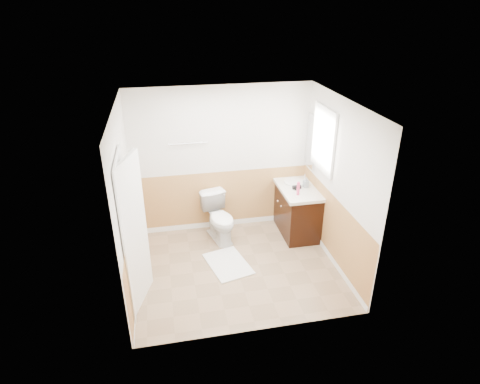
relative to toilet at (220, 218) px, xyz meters
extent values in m
plane|color=#8C7051|center=(0.12, -0.88, -0.39)|extent=(3.00, 3.00, 0.00)
plane|color=white|center=(0.12, -0.88, 2.11)|extent=(3.00, 3.00, 0.00)
plane|color=silver|center=(0.12, 0.42, 0.86)|extent=(3.00, 0.00, 3.00)
plane|color=silver|center=(0.12, -2.18, 0.86)|extent=(3.00, 0.00, 3.00)
plane|color=silver|center=(-1.38, -0.88, 0.86)|extent=(0.00, 3.00, 3.00)
plane|color=silver|center=(1.62, -0.88, 0.86)|extent=(0.00, 3.00, 3.00)
plane|color=tan|center=(0.12, 0.41, 0.11)|extent=(3.00, 0.00, 3.00)
plane|color=tan|center=(0.12, -2.17, 0.11)|extent=(3.00, 0.00, 3.00)
plane|color=tan|center=(-1.37, -0.88, 0.11)|extent=(0.00, 2.60, 2.60)
plane|color=tan|center=(1.61, -0.88, 0.11)|extent=(0.00, 2.60, 2.60)
imported|color=white|center=(0.00, 0.00, 0.00)|extent=(0.61, 0.85, 0.78)
cube|color=silver|center=(0.00, -0.78, -0.38)|extent=(0.73, 0.91, 0.02)
cube|color=black|center=(1.33, 0.00, 0.01)|extent=(0.55, 1.10, 0.80)
sphere|color=silver|center=(1.03, -0.10, 0.16)|extent=(0.03, 0.03, 0.03)
sphere|color=silver|center=(1.03, 0.10, 0.16)|extent=(0.03, 0.03, 0.03)
cube|color=beige|center=(1.32, 0.00, 0.44)|extent=(0.60, 1.15, 0.05)
cylinder|color=silver|center=(1.33, 0.15, 0.47)|extent=(0.36, 0.36, 0.02)
cylinder|color=white|center=(1.51, 0.15, 0.53)|extent=(0.02, 0.02, 0.14)
cylinder|color=#DE3967|center=(1.23, -0.31, 0.57)|extent=(0.05, 0.05, 0.22)
imported|color=gray|center=(1.45, -0.06, 0.55)|extent=(0.09, 0.09, 0.18)
cylinder|color=black|center=(1.28, -0.10, 0.50)|extent=(0.14, 0.07, 0.07)
cylinder|color=black|center=(1.25, -0.14, 0.47)|extent=(0.03, 0.03, 0.07)
cube|color=silver|center=(1.59, 0.22, 1.16)|extent=(0.02, 0.35, 0.90)
cube|color=white|center=(1.59, -0.29, 1.36)|extent=(0.04, 0.80, 1.00)
cube|color=white|center=(1.60, -0.29, 1.36)|extent=(0.01, 0.70, 0.90)
cube|color=white|center=(-1.28, -1.33, 0.63)|extent=(0.29, 0.78, 2.04)
cube|color=white|center=(-1.36, -1.33, 0.64)|extent=(0.02, 0.92, 2.10)
sphere|color=silver|center=(-1.22, -1.00, 0.56)|extent=(0.06, 0.06, 0.06)
cylinder|color=silver|center=(-0.43, 0.37, 1.21)|extent=(0.62, 0.02, 0.02)
cylinder|color=silver|center=(0.02, 0.35, 0.31)|extent=(0.14, 0.02, 0.02)
cylinder|color=white|center=(0.02, 0.35, 0.31)|extent=(0.10, 0.11, 0.11)
cube|color=white|center=(0.02, 0.35, 0.20)|extent=(0.10, 0.01, 0.16)
camera|label=1|loc=(-0.82, -5.78, 3.31)|focal=30.01mm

